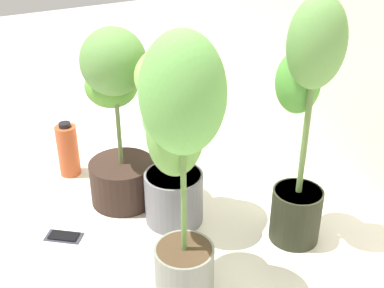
{
  "coord_description": "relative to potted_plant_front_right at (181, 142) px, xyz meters",
  "views": [
    {
      "loc": [
        1.42,
        -0.71,
        1.23
      ],
      "look_at": [
        0.09,
        0.09,
        0.4
      ],
      "focal_mm": 45.69,
      "sensor_mm": 36.0,
      "label": 1
    }
  ],
  "objects": [
    {
      "name": "potted_plant_front_right",
      "position": [
        0.0,
        0.0,
        0.0
      ],
      "size": [
        0.39,
        0.34,
        0.9
      ],
      "color": "gray",
      "rests_on": "ground"
    },
    {
      "name": "potted_plant_center",
      "position": [
        -0.33,
        0.15,
        -0.12
      ],
      "size": [
        0.44,
        0.38,
        0.74
      ],
      "color": "slate",
      "rests_on": "ground"
    },
    {
      "name": "ground_plane",
      "position": [
        -0.31,
        0.08,
        -0.56
      ],
      "size": [
        8.0,
        8.0,
        0.0
      ],
      "primitive_type": "plane",
      "color": "silver",
      "rests_on": "ground"
    },
    {
      "name": "cell_phone",
      "position": [
        -0.46,
        -0.28,
        -0.55
      ],
      "size": [
        0.15,
        0.16,
        0.01
      ],
      "rotation": [
        0.0,
        0.0,
        2.44
      ],
      "color": "#343741",
      "rests_on": "ground"
    },
    {
      "name": "nutrient_bottle",
      "position": [
        -0.91,
        -0.1,
        -0.43
      ],
      "size": [
        0.1,
        0.1,
        0.27
      ],
      "color": "#C34F28",
      "rests_on": "ground"
    },
    {
      "name": "potted_plant_back_right",
      "position": [
        -0.01,
        0.5,
        -0.03
      ],
      "size": [
        0.28,
        0.21,
        0.94
      ],
      "color": "#27291A",
      "rests_on": "ground"
    },
    {
      "name": "potted_plant_front_left",
      "position": [
        -0.59,
        0.04,
        -0.15
      ],
      "size": [
        0.37,
        0.3,
        0.76
      ],
      "color": "#33221B",
      "rests_on": "ground"
    }
  ]
}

